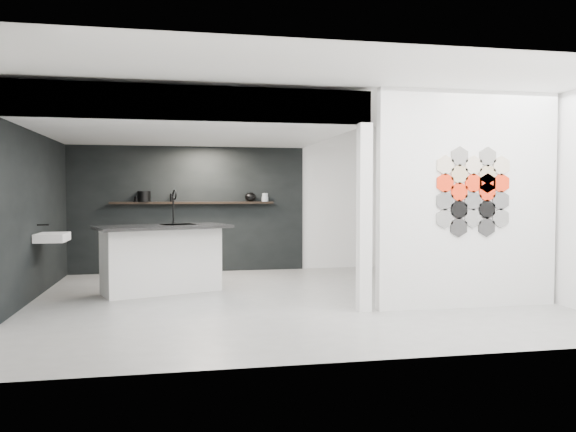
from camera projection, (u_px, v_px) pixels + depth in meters
The scene contains 17 objects.
floor at pixel (285, 299), 7.88m from camera, with size 7.00×6.00×0.01m, color slate.
partition_panel at pixel (468, 200), 7.26m from camera, with size 2.45×0.15×2.80m, color silver.
bay_clad_back at pixel (188, 209), 10.50m from camera, with size 4.40×0.04×2.35m, color black.
bay_clad_left at pixel (38, 214), 8.15m from camera, with size 0.04×4.00×2.35m, color black.
bulkhead at pixel (189, 123), 8.51m from camera, with size 4.40×4.00×0.40m, color silver.
corner_column at pixel (364, 218), 7.00m from camera, with size 0.16×0.16×2.35m, color silver.
fascia_beam at pixel (191, 103), 6.62m from camera, with size 4.40×0.16×0.40m, color silver.
wall_basin at pixel (52, 237), 8.01m from camera, with size 0.40×0.60×0.12m, color silver.
display_shelf at pixel (193, 203), 10.41m from camera, with size 3.00×0.15×0.04m, color black.
kitchen_island at pixel (162, 258), 8.35m from camera, with size 2.08×1.43×1.53m.
stockpot at pixel (144, 196), 10.23m from camera, with size 0.24×0.24×0.20m, color black.
kettle at pixel (250, 197), 10.61m from camera, with size 0.21×0.21×0.17m, color black.
glass_bowl at pixel (265, 199), 10.66m from camera, with size 0.13×0.13×0.09m, color gray.
glass_vase at pixel (265, 197), 10.66m from camera, with size 0.11×0.11×0.16m, color gray.
bottle_dark at pixel (171, 198), 10.33m from camera, with size 0.06×0.06×0.15m, color black.
utensil_cup at pixel (137, 199), 10.21m from camera, with size 0.08×0.08×0.10m, color black.
hex_tile_cluster at pixel (474, 191), 7.18m from camera, with size 1.04×0.02×1.16m.
Camera 1 is at (-1.44, -7.69, 1.50)m, focal length 35.00 mm.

